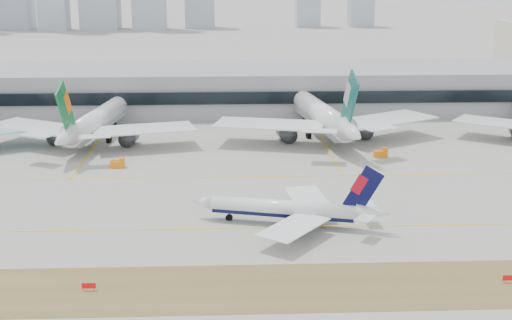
{
  "coord_description": "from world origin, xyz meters",
  "views": [
    {
      "loc": [
        -4.86,
        -136.16,
        49.62
      ],
      "look_at": [
        1.86,
        18.0,
        7.5
      ],
      "focal_mm": 50.0,
      "sensor_mm": 36.0,
      "label": 1
    }
  ],
  "objects_px": {
    "terminal": "(239,89)",
    "widebody_eva": "(94,123)",
    "taxiing_airliner": "(290,210)",
    "widebody_cathay": "(324,117)"
  },
  "relations": [
    {
      "from": "widebody_eva",
      "to": "terminal",
      "type": "relative_size",
      "value": 0.22
    },
    {
      "from": "widebody_eva",
      "to": "terminal",
      "type": "height_order",
      "value": "widebody_eva"
    },
    {
      "from": "taxiing_airliner",
      "to": "widebody_eva",
      "type": "bearing_deg",
      "value": -38.96
    },
    {
      "from": "terminal",
      "to": "taxiing_airliner",
      "type": "bearing_deg",
      "value": -86.33
    },
    {
      "from": "terminal",
      "to": "widebody_eva",
      "type": "bearing_deg",
      "value": -131.22
    },
    {
      "from": "taxiing_airliner",
      "to": "widebody_eva",
      "type": "height_order",
      "value": "widebody_eva"
    },
    {
      "from": "taxiing_airliner",
      "to": "terminal",
      "type": "xyz_separation_m",
      "value": [
        -7.62,
        118.59,
        4.28
      ]
    },
    {
      "from": "widebody_eva",
      "to": "widebody_cathay",
      "type": "xyz_separation_m",
      "value": [
        66.8,
        2.96,
        0.58
      ]
    },
    {
      "from": "widebody_eva",
      "to": "widebody_cathay",
      "type": "relative_size",
      "value": 0.91
    },
    {
      "from": "taxiing_airliner",
      "to": "widebody_eva",
      "type": "distance_m",
      "value": 86.12
    }
  ]
}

